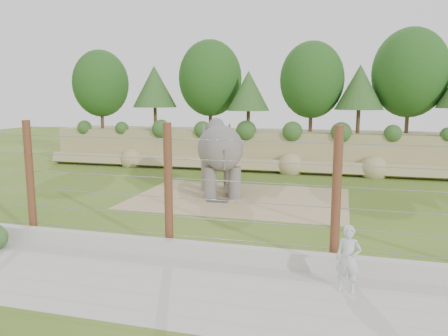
% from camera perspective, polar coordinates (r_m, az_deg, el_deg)
% --- Properties ---
extents(ground, '(90.00, 90.00, 0.00)m').
position_cam_1_polar(ground, '(18.09, -1.68, -5.99)').
color(ground, '#365C17').
rests_on(ground, ground).
extents(back_embankment, '(30.00, 5.52, 8.77)m').
position_cam_1_polar(back_embankment, '(29.73, 6.58, 7.64)').
color(back_embankment, tan).
rests_on(back_embankment, ground).
extents(dirt_patch, '(10.00, 7.00, 0.02)m').
position_cam_1_polar(dirt_patch, '(20.77, 2.06, -3.97)').
color(dirt_patch, tan).
rests_on(dirt_patch, ground).
extents(drain_grate, '(1.00, 0.60, 0.03)m').
position_cam_1_polar(drain_grate, '(20.15, -0.80, -4.31)').
color(drain_grate, '#262628').
rests_on(drain_grate, dirt_patch).
extents(elephant, '(3.41, 4.81, 3.58)m').
position_cam_1_polar(elephant, '(21.28, -0.50, 1.23)').
color(elephant, '#5F5955').
rests_on(elephant, ground).
extents(stone_ball, '(0.62, 0.62, 0.62)m').
position_cam_1_polar(stone_ball, '(21.07, 0.73, -2.88)').
color(stone_ball, '#7C715C').
rests_on(stone_ball, dirt_patch).
extents(retaining_wall, '(26.00, 0.35, 0.50)m').
position_cam_1_polar(retaining_wall, '(13.53, -7.95, -10.26)').
color(retaining_wall, '#BAB8AD').
rests_on(retaining_wall, ground).
extents(walkway, '(26.00, 4.00, 0.01)m').
position_cam_1_polar(walkway, '(11.93, -11.81, -14.35)').
color(walkway, '#BAB8AD').
rests_on(walkway, ground).
extents(barrier_fence, '(20.26, 0.26, 4.00)m').
position_cam_1_polar(barrier_fence, '(13.50, -7.28, -2.57)').
color(barrier_fence, '#4F321A').
rests_on(barrier_fence, ground).
extents(zookeeper, '(0.67, 0.50, 1.67)m').
position_cam_1_polar(zookeeper, '(11.26, 15.92, -11.37)').
color(zookeeper, '#A9AFB3').
rests_on(zookeeper, walkway).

